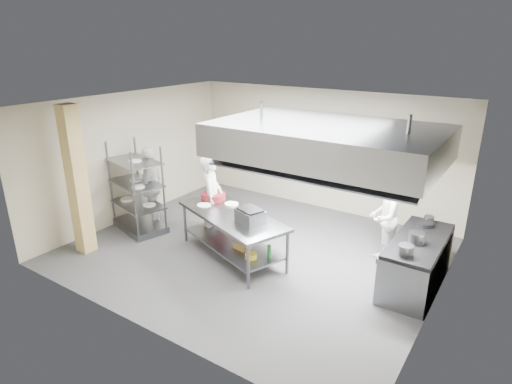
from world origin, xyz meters
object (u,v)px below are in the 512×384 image
Objects in this scene: stockpot at (416,237)px; chef_line at (383,217)px; pass_rack at (137,188)px; cooking_range at (416,264)px; griddle at (250,216)px; chef_head at (212,198)px; chef_plating at (151,186)px; island at (232,235)px.

chef_line is at bearing 131.34° from stockpot.
cooking_range is (5.88, 1.05, -0.57)m from pass_rack.
chef_head is at bearing 178.46° from griddle.
chef_plating is 3.08m from griddle.
chef_plating is at bearing -166.61° from griddle.
griddle is at bearing 15.49° from pass_rack.
pass_rack reaches higher than cooking_range.
stockpot is at bearing -115.31° from chef_head.
griddle is (3.05, -0.40, 0.10)m from chef_plating.
stockpot is at bearing 42.45° from chef_line.
cooking_range is 0.60m from stockpot.
chef_plating reaches higher than cooking_range.
pass_rack is 3.95× the size of griddle.
chef_line is at bearing 65.31° from griddle.
cooking_range is at bearing 41.49° from griddle.
cooking_range is at bearing 66.60° from chef_plating.
pass_rack is at bearing -169.91° from cooking_range.
chef_line is at bearing 36.02° from pass_rack.
cooking_range is at bearing 35.79° from island.
stockpot is at bearing 64.95° from chef_plating.
island is at bearing 18.12° from pass_rack.
griddle is (1.39, -0.57, 0.10)m from chef_head.
stockpot is (0.87, -0.99, 0.18)m from chef_line.
island reaches higher than cooking_range.
griddle is (0.52, -0.12, 0.58)m from island.
pass_rack is at bearing -159.14° from griddle.
chef_head reaches higher than island.
griddle is at bearing 7.23° from island.
cooking_range is 1.27m from chef_line.
stockpot is at bearing 24.05° from pass_rack.
griddle is at bearing 52.75° from chef_plating.
chef_head reaches higher than chef_plating.
cooking_range is at bearing -113.01° from chef_head.
griddle is 2.91m from stockpot.
chef_plating is (0.03, 0.40, -0.07)m from pass_rack.
pass_rack is 1.79m from chef_head.
chef_head is 1.67m from chef_plating.
chef_line is 2.67m from griddle.
cooking_range is at bearing 48.70° from chef_line.
chef_line is (-0.89, 0.81, 0.39)m from cooking_range.
griddle is at bearing -141.95° from chef_head.
pass_rack reaches higher than griddle.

